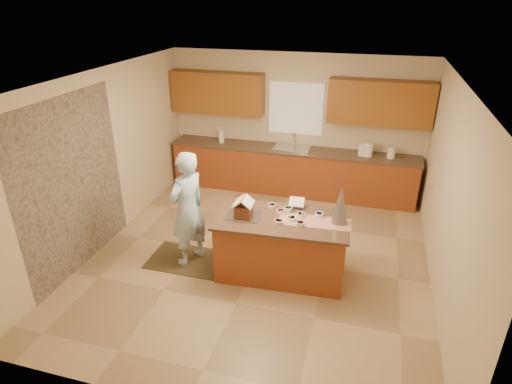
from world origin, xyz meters
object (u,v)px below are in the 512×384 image
(island_base, at_px, (282,247))
(tinsel_tree, at_px, (340,205))
(boy, at_px, (187,209))
(gingerbread_house, at_px, (243,208))

(island_base, bearing_deg, tinsel_tree, 3.67)
(boy, bearing_deg, gingerbread_house, 113.00)
(island_base, height_order, boy, boy)
(island_base, distance_m, boy, 1.45)
(boy, bearing_deg, tinsel_tree, 117.98)
(island_base, relative_size, tinsel_tree, 3.27)
(tinsel_tree, xyz_separation_m, boy, (-2.13, -0.17, -0.28))
(tinsel_tree, distance_m, gingerbread_house, 1.31)
(island_base, height_order, gingerbread_house, gingerbread_house)
(boy, height_order, gingerbread_house, boy)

